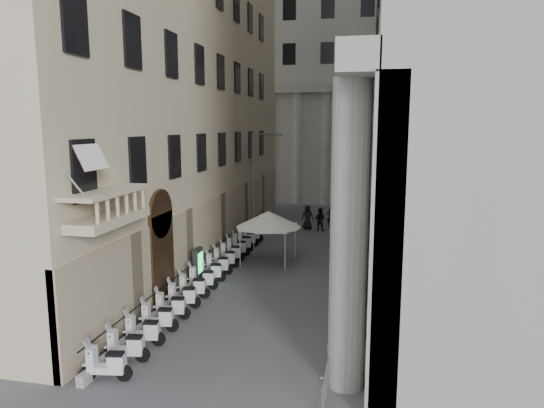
% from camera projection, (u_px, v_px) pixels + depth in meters
% --- Properties ---
extents(far_building, '(22.00, 10.00, 30.00)m').
position_uv_depth(far_building, '(331.00, 68.00, 55.23)').
color(far_building, silver).
rests_on(far_building, ground).
extents(iron_fence, '(0.30, 28.00, 1.40)m').
position_uv_depth(iron_fence, '(214.00, 268.00, 29.48)').
color(iron_fence, black).
rests_on(iron_fence, ground).
extents(blue_awning, '(1.60, 3.00, 3.00)m').
position_uv_depth(blue_awning, '(359.00, 244.00, 35.54)').
color(blue_awning, navy).
rests_on(blue_awning, ground).
extents(flag, '(1.00, 1.40, 8.20)m').
position_uv_depth(flag, '(104.00, 374.00, 16.85)').
color(flag, '#9E0C11').
rests_on(flag, ground).
extents(scooter_0, '(1.47, 0.77, 1.50)m').
position_uv_depth(scooter_0, '(108.00, 380.00, 16.46)').
color(scooter_0, silver).
rests_on(scooter_0, ground).
extents(scooter_1, '(1.47, 0.77, 1.50)m').
position_uv_depth(scooter_1, '(127.00, 362.00, 17.76)').
color(scooter_1, silver).
rests_on(scooter_1, ground).
extents(scooter_2, '(1.47, 0.77, 1.50)m').
position_uv_depth(scooter_2, '(144.00, 345.00, 19.07)').
color(scooter_2, silver).
rests_on(scooter_2, ground).
extents(scooter_3, '(1.47, 0.77, 1.50)m').
position_uv_depth(scooter_3, '(159.00, 331.00, 20.38)').
color(scooter_3, silver).
rests_on(scooter_3, ground).
extents(scooter_4, '(1.47, 0.77, 1.50)m').
position_uv_depth(scooter_4, '(172.00, 319.00, 21.68)').
color(scooter_4, silver).
rests_on(scooter_4, ground).
extents(scooter_5, '(1.47, 0.77, 1.50)m').
position_uv_depth(scooter_5, '(183.00, 308.00, 22.99)').
color(scooter_5, silver).
rests_on(scooter_5, ground).
extents(scooter_6, '(1.47, 0.77, 1.50)m').
position_uv_depth(scooter_6, '(193.00, 298.00, 24.30)').
color(scooter_6, silver).
rests_on(scooter_6, ground).
extents(scooter_7, '(1.47, 0.77, 1.50)m').
position_uv_depth(scooter_7, '(203.00, 289.00, 25.61)').
color(scooter_7, silver).
rests_on(scooter_7, ground).
extents(scooter_8, '(1.47, 0.77, 1.50)m').
position_uv_depth(scooter_8, '(211.00, 281.00, 26.91)').
color(scooter_8, silver).
rests_on(scooter_8, ground).
extents(scooter_9, '(1.47, 0.77, 1.50)m').
position_uv_depth(scooter_9, '(218.00, 274.00, 28.22)').
color(scooter_9, silver).
rests_on(scooter_9, ground).
extents(scooter_10, '(1.47, 0.77, 1.50)m').
position_uv_depth(scooter_10, '(225.00, 268.00, 29.53)').
color(scooter_10, silver).
rests_on(scooter_10, ground).
extents(scooter_11, '(1.47, 0.77, 1.50)m').
position_uv_depth(scooter_11, '(231.00, 262.00, 30.83)').
color(scooter_11, silver).
rests_on(scooter_11, ground).
extents(scooter_12, '(1.47, 0.77, 1.50)m').
position_uv_depth(scooter_12, '(237.00, 256.00, 32.14)').
color(scooter_12, silver).
rests_on(scooter_12, ground).
extents(scooter_13, '(1.47, 0.77, 1.50)m').
position_uv_depth(scooter_13, '(242.00, 251.00, 33.45)').
color(scooter_13, silver).
rests_on(scooter_13, ground).
extents(scooter_14, '(1.47, 0.77, 1.50)m').
position_uv_depth(scooter_14, '(247.00, 246.00, 34.76)').
color(scooter_14, silver).
rests_on(scooter_14, ground).
extents(scooter_15, '(1.47, 0.77, 1.50)m').
position_uv_depth(scooter_15, '(252.00, 242.00, 36.06)').
color(scooter_15, silver).
rests_on(scooter_15, ground).
extents(barrier_0, '(0.60, 2.40, 1.10)m').
position_uv_depth(barrier_0, '(326.00, 400.00, 15.29)').
color(barrier_0, '#B2B5BA').
rests_on(barrier_0, ground).
extents(barrier_1, '(0.60, 2.40, 1.10)m').
position_uv_depth(barrier_1, '(332.00, 362.00, 17.71)').
color(barrier_1, '#B2B5BA').
rests_on(barrier_1, ground).
extents(barrier_2, '(0.60, 2.40, 1.10)m').
position_uv_depth(barrier_2, '(337.00, 334.00, 20.12)').
color(barrier_2, '#B2B5BA').
rests_on(barrier_2, ground).
extents(barrier_3, '(0.60, 2.40, 1.10)m').
position_uv_depth(barrier_3, '(341.00, 312.00, 22.54)').
color(barrier_3, '#B2B5BA').
rests_on(barrier_3, ground).
extents(barrier_4, '(0.60, 2.40, 1.10)m').
position_uv_depth(barrier_4, '(344.00, 294.00, 24.96)').
color(barrier_4, '#B2B5BA').
rests_on(barrier_4, ground).
extents(barrier_5, '(0.60, 2.40, 1.10)m').
position_uv_depth(barrier_5, '(346.00, 279.00, 27.38)').
color(barrier_5, '#B2B5BA').
rests_on(barrier_5, ground).
extents(barrier_6, '(0.60, 2.40, 1.10)m').
position_uv_depth(barrier_6, '(348.00, 266.00, 29.79)').
color(barrier_6, '#B2B5BA').
rests_on(barrier_6, ground).
extents(barrier_7, '(0.60, 2.40, 1.10)m').
position_uv_depth(barrier_7, '(350.00, 256.00, 32.21)').
color(barrier_7, '#B2B5BA').
rests_on(barrier_7, ground).
extents(barrier_8, '(0.60, 2.40, 1.10)m').
position_uv_depth(barrier_8, '(352.00, 247.00, 34.63)').
color(barrier_8, '#B2B5BA').
rests_on(barrier_8, ground).
extents(security_tent, '(4.04, 4.04, 3.28)m').
position_uv_depth(security_tent, '(267.00, 219.00, 30.40)').
color(security_tent, silver).
rests_on(security_tent, ground).
extents(street_lamp, '(2.50, 1.01, 7.96)m').
position_uv_depth(street_lamp, '(257.00, 175.00, 37.91)').
color(street_lamp, gray).
rests_on(street_lamp, ground).
extents(info_kiosk, '(0.32, 0.94, 1.99)m').
position_uv_depth(info_kiosk, '(198.00, 266.00, 26.35)').
color(info_kiosk, black).
rests_on(info_kiosk, ground).
extents(pedestrian_a, '(0.68, 0.53, 1.65)m').
position_uv_depth(pedestrian_a, '(330.00, 217.00, 41.43)').
color(pedestrian_a, black).
rests_on(pedestrian_a, ground).
extents(pedestrian_b, '(1.03, 0.87, 1.89)m').
position_uv_depth(pedestrian_b, '(320.00, 219.00, 39.81)').
color(pedestrian_b, black).
rests_on(pedestrian_b, ground).
extents(pedestrian_c, '(1.09, 0.81, 2.04)m').
position_uv_depth(pedestrian_c, '(308.00, 217.00, 40.25)').
color(pedestrian_c, black).
rests_on(pedestrian_c, ground).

